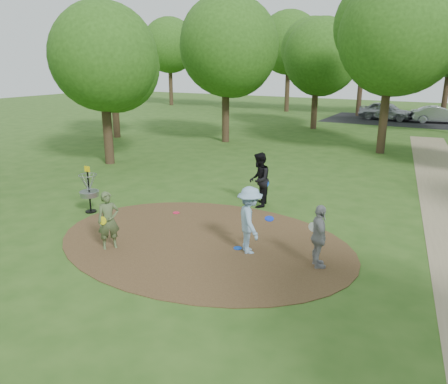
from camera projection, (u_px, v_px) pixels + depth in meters
The scene contains 13 objects.
ground at pixel (203, 241), 11.97m from camera, with size 100.00×100.00×0.00m, color #2D5119.
dirt_clearing at pixel (203, 241), 11.97m from camera, with size 8.40×8.40×0.02m, color #47301C.
parking_lot at pixel (413, 121), 36.17m from camera, with size 14.00×8.00×0.01m, color black.
player_observer_with_disc at pixel (109, 221), 11.31m from camera, with size 0.64×0.67×1.55m.
player_throwing_with_disc at pixel (250, 220), 11.04m from camera, with size 1.31×1.28×1.75m.
player_walking_with_disc at pixel (259, 180), 14.64m from camera, with size 0.91×1.05×1.85m.
player_waiting_with_disc at pixel (319, 237), 10.26m from camera, with size 0.79×0.98×1.56m.
disc_ground_blue at pixel (238, 248), 11.47m from camera, with size 0.22×0.22×0.02m, color blue.
disc_ground_red at pixel (176, 213), 14.16m from camera, with size 0.22×0.22×0.02m, color red.
car_left at pixel (386, 111), 36.85m from camera, with size 1.78×4.43×1.51m, color #9FA0A7.
car_right at pixel (438, 115), 35.01m from camera, with size 1.41×4.03×1.33m, color #A2A4A9.
disc_golf_basket at pixel (89, 186), 14.07m from camera, with size 0.63×0.63×1.54m.
tree_ring at pixel (358, 52), 17.66m from camera, with size 36.95×44.94×8.82m.
Camera 1 is at (5.89, -9.41, 4.72)m, focal length 35.00 mm.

